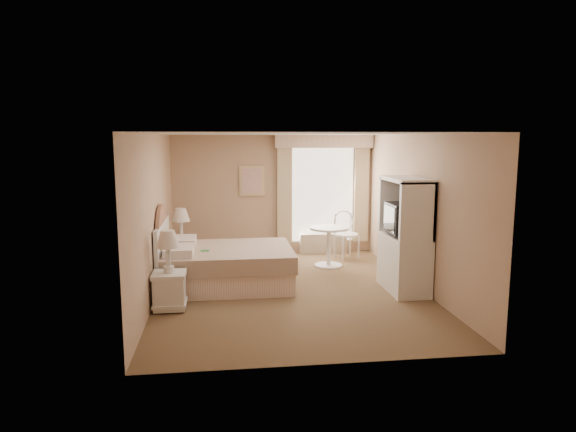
{
  "coord_description": "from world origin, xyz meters",
  "views": [
    {
      "loc": [
        -1.06,
        -7.93,
        2.45
      ],
      "look_at": [
        -0.0,
        0.3,
        1.17
      ],
      "focal_mm": 32.0,
      "sensor_mm": 36.0,
      "label": 1
    }
  ],
  "objects": [
    {
      "name": "round_table",
      "position": [
        0.93,
        1.48,
        0.51
      ],
      "size": [
        0.72,
        0.72,
        0.76
      ],
      "color": "silver",
      "rests_on": "room"
    },
    {
      "name": "armoire",
      "position": [
        1.81,
        -0.21,
        0.76
      ],
      "size": [
        0.55,
        1.1,
        1.82
      ],
      "color": "white",
      "rests_on": "room"
    },
    {
      "name": "framed_art",
      "position": [
        -0.45,
        2.71,
        1.55
      ],
      "size": [
        0.52,
        0.04,
        0.62
      ],
      "color": "#D7B884",
      "rests_on": "room"
    },
    {
      "name": "window",
      "position": [
        1.05,
        2.65,
        1.34
      ],
      "size": [
        2.05,
        0.22,
        2.51
      ],
      "color": "white",
      "rests_on": "room"
    },
    {
      "name": "bed",
      "position": [
        -1.12,
        0.43,
        0.36
      ],
      "size": [
        2.14,
        1.68,
        1.48
      ],
      "color": "#DBA88E",
      "rests_on": "room"
    },
    {
      "name": "nightstand_near",
      "position": [
        -1.84,
        -0.69,
        0.43
      ],
      "size": [
        0.47,
        0.47,
        1.13
      ],
      "color": "white",
      "rests_on": "room"
    },
    {
      "name": "room",
      "position": [
        0.0,
        0.0,
        1.25
      ],
      "size": [
        4.21,
        5.51,
        2.51
      ],
      "color": "brown",
      "rests_on": "ground"
    },
    {
      "name": "cafe_chair",
      "position": [
        1.42,
        2.16,
        0.56
      ],
      "size": [
        0.56,
        0.56,
        0.97
      ],
      "rotation": [
        0.0,
        0.0,
        0.25
      ],
      "color": "silver",
      "rests_on": "room"
    },
    {
      "name": "nightstand_far",
      "position": [
        -1.84,
        1.64,
        0.43
      ],
      "size": [
        0.47,
        0.47,
        1.13
      ],
      "color": "white",
      "rests_on": "room"
    }
  ]
}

